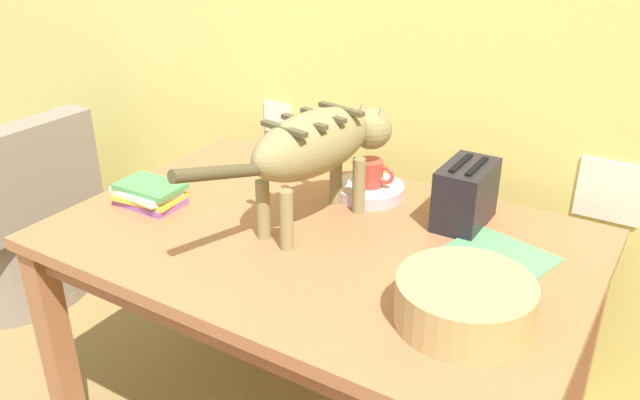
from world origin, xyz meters
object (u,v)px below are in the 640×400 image
at_px(wicker_basket, 464,301).
at_px(toaster, 466,195).
at_px(dining_table, 320,261).
at_px(cat, 320,145).
at_px(wicker_armchair, 13,234).
at_px(book_stack, 149,194).
at_px(magazine, 501,255).
at_px(coffee_mug, 371,173).
at_px(saucer_bowl, 369,190).

distance_m(wicker_basket, toaster, 0.46).
bearing_deg(toaster, dining_table, -138.91).
height_order(cat, wicker_armchair, cat).
xyz_separation_m(book_stack, wicker_armchair, (-0.99, 0.14, -0.48)).
height_order(magazine, toaster, toaster).
bearing_deg(magazine, toaster, 155.23).
xyz_separation_m(coffee_mug, toaster, (0.30, -0.02, 0.01)).
bearing_deg(book_stack, wicker_armchair, 171.98).
relative_size(dining_table, toaster, 6.96).
distance_m(dining_table, wicker_armchair, 1.55).
bearing_deg(coffee_mug, toaster, -3.61).
distance_m(dining_table, book_stack, 0.54).
bearing_deg(cat, book_stack, -149.20).
bearing_deg(dining_table, book_stack, -168.35).
xyz_separation_m(cat, toaster, (0.34, 0.19, -0.14)).
distance_m(saucer_bowl, toaster, 0.31).
relative_size(saucer_bowl, wicker_armchair, 0.27).
xyz_separation_m(cat, magazine, (0.49, 0.07, -0.22)).
bearing_deg(toaster, wicker_armchair, -172.77).
bearing_deg(book_stack, magazine, 14.48).
relative_size(dining_table, magazine, 5.69).
bearing_deg(saucer_bowl, dining_table, -89.74).
xyz_separation_m(book_stack, wicker_basket, (0.98, -0.07, 0.02)).
height_order(book_stack, wicker_armchair, book_stack).
distance_m(magazine, book_stack, 0.99).
bearing_deg(saucer_bowl, toaster, -3.57).
xyz_separation_m(dining_table, magazine, (0.44, 0.14, 0.09)).
bearing_deg(wicker_basket, book_stack, 176.16).
distance_m(saucer_bowl, wicker_basket, 0.65).
distance_m(dining_table, toaster, 0.43).
bearing_deg(toaster, saucer_bowl, 176.43).
bearing_deg(coffee_mug, cat, -101.72).
bearing_deg(dining_table, wicker_basket, -20.46).
xyz_separation_m(magazine, book_stack, (-0.96, -0.25, 0.03)).
height_order(saucer_bowl, wicker_armchair, wicker_armchair).
distance_m(magazine, wicker_armchair, 2.00).
height_order(magazine, wicker_basket, wicker_basket).
distance_m(cat, book_stack, 0.54).
xyz_separation_m(saucer_bowl, coffee_mug, (0.00, 0.00, 0.06)).
distance_m(book_stack, wicker_armchair, 1.11).
relative_size(saucer_bowl, book_stack, 1.01).
xyz_separation_m(cat, wicker_basket, (0.50, -0.24, -0.17)).
height_order(coffee_mug, toaster, toaster).
relative_size(cat, magazine, 3.00).
xyz_separation_m(coffee_mug, wicker_basket, (0.46, -0.45, -0.02)).
height_order(saucer_bowl, book_stack, book_stack).
height_order(coffee_mug, magazine, coffee_mug).
height_order(book_stack, toaster, toaster).
xyz_separation_m(cat, book_stack, (-0.47, -0.17, -0.19)).
relative_size(toaster, wicker_armchair, 0.26).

